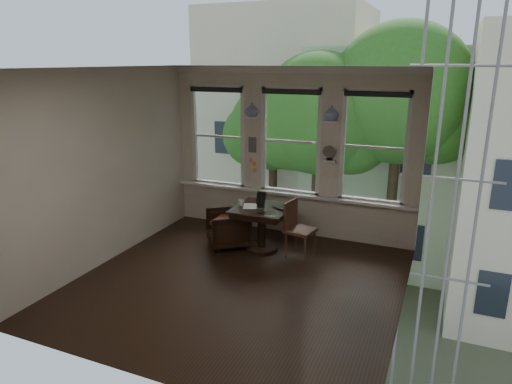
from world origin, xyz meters
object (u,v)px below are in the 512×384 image
at_px(armchair_left, 228,228).
at_px(side_chair_right, 301,230).
at_px(laptop, 278,208).
at_px(table, 262,229).
at_px(mug, 241,203).

bearing_deg(armchair_left, side_chair_right, 54.84).
distance_m(side_chair_right, laptop, 0.51).
distance_m(table, side_chair_right, 0.69).
relative_size(laptop, mug, 3.17).
bearing_deg(side_chair_right, table, 98.28).
height_order(armchair_left, side_chair_right, side_chair_right).
bearing_deg(table, mug, -172.08).
bearing_deg(table, side_chair_right, -1.35).
height_order(armchair_left, laptop, laptop).
height_order(table, laptop, laptop).
relative_size(table, mug, 8.60).
height_order(side_chair_right, laptop, side_chair_right).
bearing_deg(side_chair_right, armchair_left, 101.73).
bearing_deg(side_chair_right, mug, 101.48).
height_order(table, armchair_left, table).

